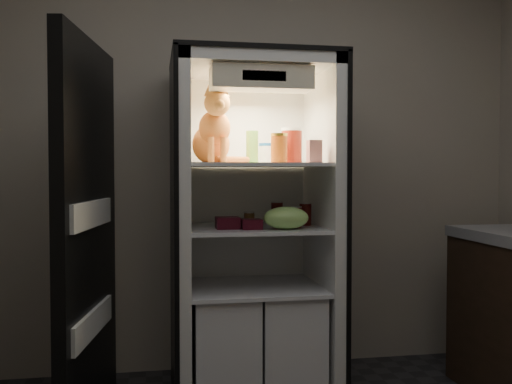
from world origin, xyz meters
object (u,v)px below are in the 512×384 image
(parmesan_shaker, at_px, (252,147))
(mayo_tub, at_px, (266,153))
(grape_bag, at_px, (286,218))
(berry_box_right, at_px, (251,224))
(tabby_cat, at_px, (213,135))
(refrigerator, at_px, (252,252))
(cream_carton, at_px, (314,151))
(soda_can_c, at_px, (296,217))
(condiment_jar, at_px, (249,219))
(soda_can_b, at_px, (305,214))
(berry_box_left, at_px, (228,223))
(soda_can_a, at_px, (277,213))
(salsa_jar, at_px, (279,148))
(pepper_jar, at_px, (292,146))

(parmesan_shaker, bearing_deg, mayo_tub, 49.18)
(grape_bag, height_order, berry_box_right, grape_bag)
(tabby_cat, distance_m, parmesan_shaker, 0.23)
(parmesan_shaker, bearing_deg, refrigerator, -101.81)
(cream_carton, bearing_deg, parmesan_shaker, 136.81)
(parmesan_shaker, relative_size, soda_can_c, 1.60)
(condiment_jar, height_order, berry_box_right, condiment_jar)
(refrigerator, bearing_deg, cream_carton, -42.69)
(parmesan_shaker, relative_size, cream_carton, 1.54)
(refrigerator, bearing_deg, soda_can_b, -8.15)
(condiment_jar, height_order, grape_bag, grape_bag)
(soda_can_b, xyz_separation_m, grape_bag, (-0.16, -0.20, -0.00))
(parmesan_shaker, distance_m, berry_box_left, 0.47)
(parmesan_shaker, relative_size, soda_can_b, 1.45)
(soda_can_c, relative_size, berry_box_right, 1.07)
(condiment_jar, bearing_deg, soda_can_b, -2.26)
(soda_can_a, distance_m, grape_bag, 0.32)
(cream_carton, relative_size, berry_box_right, 1.12)
(condiment_jar, bearing_deg, salsa_jar, -34.43)
(salsa_jar, distance_m, berry_box_right, 0.44)
(mayo_tub, relative_size, cream_carton, 1.02)
(refrigerator, distance_m, pepper_jar, 0.64)
(parmesan_shaker, relative_size, berry_box_right, 1.72)
(salsa_jar, relative_size, pepper_jar, 0.81)
(salsa_jar, xyz_separation_m, cream_carton, (0.16, -0.13, -0.02))
(refrigerator, distance_m, salsa_jar, 0.61)
(soda_can_c, bearing_deg, grape_bag, -132.68)
(soda_can_c, height_order, grape_bag, grape_bag)
(berry_box_right, bearing_deg, parmesan_shaker, 79.02)
(soda_can_b, distance_m, condiment_jar, 0.32)
(tabby_cat, height_order, soda_can_a, tabby_cat)
(refrigerator, xyz_separation_m, soda_can_a, (0.16, 0.08, 0.21))
(salsa_jar, height_order, pepper_jar, pepper_jar)
(tabby_cat, height_order, soda_can_b, tabby_cat)
(salsa_jar, height_order, berry_box_left, salsa_jar)
(grape_bag, relative_size, berry_box_right, 2.27)
(refrigerator, xyz_separation_m, berry_box_right, (-0.04, -0.20, 0.17))
(parmesan_shaker, distance_m, soda_can_b, 0.48)
(tabby_cat, distance_m, berry_box_left, 0.50)
(soda_can_c, relative_size, berry_box_left, 0.92)
(pepper_jar, distance_m, berry_box_left, 0.58)
(berry_box_left, bearing_deg, parmesan_shaker, 44.98)
(tabby_cat, relative_size, mayo_tub, 3.50)
(salsa_jar, bearing_deg, mayo_tub, 94.48)
(refrigerator, height_order, pepper_jar, refrigerator)
(mayo_tub, height_order, berry_box_right, mayo_tub)
(refrigerator, xyz_separation_m, tabby_cat, (-0.22, -0.03, 0.65))
(refrigerator, bearing_deg, parmesan_shaker, 78.19)
(soda_can_b, relative_size, condiment_jar, 1.53)
(parmesan_shaker, bearing_deg, berry_box_left, -135.02)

